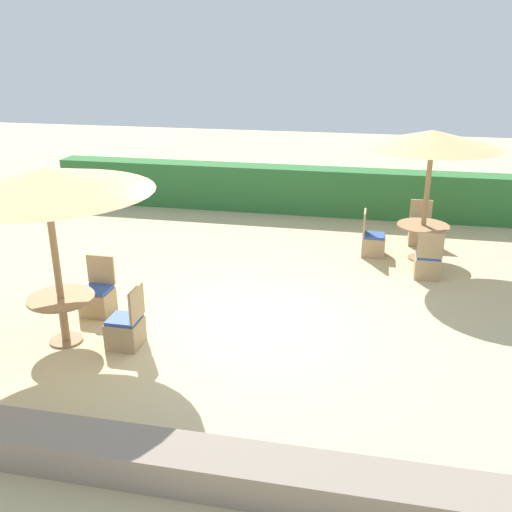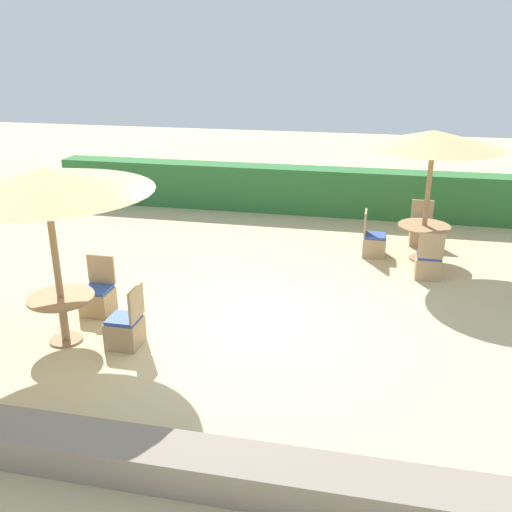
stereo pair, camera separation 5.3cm
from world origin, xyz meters
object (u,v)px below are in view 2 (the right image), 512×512
object	(u,v)px
parasol_back_right	(434,139)
patio_chair_back_right_south	(428,264)
patio_chair_front_left_east	(126,329)
round_table_front_left	(62,307)
patio_chair_front_left_north	(98,298)
patio_chair_back_right_north	(421,232)
patio_chair_back_right_west	(373,243)
round_table_back_right	(423,233)
parasol_front_left	(45,180)

from	to	relation	value
parasol_back_right	patio_chair_back_right_south	bearing A→B (deg)	-86.68
patio_chair_front_left_east	parasol_back_right	xyz separation A→B (m)	(4.36, 4.50, 2.14)
round_table_front_left	patio_chair_front_left_north	distance (m)	0.99
patio_chair_front_left_north	patio_chair_back_right_north	size ratio (longest dim) A/B	1.00
parasol_back_right	patio_chair_back_right_west	world-z (taller)	parasol_back_right
parasol_back_right	round_table_back_right	world-z (taller)	parasol_back_right
parasol_front_left	patio_chair_front_left_east	bearing A→B (deg)	3.65
round_table_front_left	patio_chair_back_right_north	xyz separation A→B (m)	(5.33, 5.52, -0.28)
parasol_back_right	patio_chair_front_left_east	bearing A→B (deg)	-134.10
round_table_front_left	patio_chair_front_left_north	bearing A→B (deg)	86.49
parasol_back_right	round_table_back_right	xyz separation A→B (m)	(0.00, 0.00, -1.85)
patio_chair_front_left_north	patio_chair_back_right_west	size ratio (longest dim) A/B	1.00
patio_chair_front_left_east	parasol_back_right	bearing A→B (deg)	-44.10
round_table_back_right	patio_chair_back_right_west	xyz separation A→B (m)	(-0.96, 0.02, -0.30)
patio_chair_front_left_east	parasol_back_right	size ratio (longest dim) A/B	0.36
round_table_front_left	patio_chair_front_left_north	world-z (taller)	patio_chair_front_left_north
parasol_back_right	round_table_back_right	size ratio (longest dim) A/B	2.55
round_table_back_right	patio_chair_back_right_south	xyz separation A→B (m)	(0.06, -0.96, -0.30)
patio_chair_front_left_north	parasol_back_right	distance (m)	6.72
round_table_front_left	patio_chair_front_left_east	world-z (taller)	patio_chair_front_left_east
parasol_back_right	patio_chair_back_right_north	world-z (taller)	parasol_back_right
parasol_front_left	patio_chair_back_right_west	bearing A→B (deg)	46.58
round_table_front_left	patio_chair_front_left_north	xyz separation A→B (m)	(0.06, 0.95, -0.28)
round_table_front_left	round_table_back_right	distance (m)	7.00
round_table_back_right	patio_chair_back_right_north	world-z (taller)	patio_chair_back_right_north
patio_chair_front_left_east	patio_chair_back_right_west	size ratio (longest dim) A/B	1.00
round_table_front_left	parasol_back_right	distance (m)	7.24
patio_chair_front_left_north	round_table_back_right	size ratio (longest dim) A/B	0.91
patio_chair_front_left_east	patio_chair_back_right_north	size ratio (longest dim) A/B	1.00
patio_chair_front_left_east	patio_chair_back_right_north	distance (m)	7.00
parasol_front_left	patio_chair_back_right_west	size ratio (longest dim) A/B	3.11
patio_chair_front_left_north	round_table_back_right	distance (m)	6.38
round_table_front_left	round_table_back_right	bearing A→B (deg)	40.73
round_table_front_left	patio_chair_back_right_west	distance (m)	6.32
parasol_back_right	patio_chair_back_right_south	world-z (taller)	parasol_back_right
round_table_back_right	patio_chair_back_right_west	bearing A→B (deg)	178.67
patio_chair_front_left_north	patio_chair_back_right_north	world-z (taller)	same
patio_chair_front_left_north	round_table_back_right	xyz separation A→B (m)	(5.24, 3.62, 0.30)
patio_chair_back_right_south	parasol_front_left	bearing A→B (deg)	-146.10
round_table_back_right	patio_chair_back_right_north	bearing A→B (deg)	88.43
round_table_front_left	patio_chair_front_left_east	size ratio (longest dim) A/B	1.02
patio_chair_back_right_north	patio_chair_back_right_west	size ratio (longest dim) A/B	1.00
parasol_back_right	patio_chair_back_right_west	bearing A→B (deg)	178.67
parasol_front_left	parasol_back_right	distance (m)	7.00
round_table_back_right	patio_chair_back_right_north	xyz separation A→B (m)	(0.03, 0.95, -0.30)
parasol_front_left	patio_chair_front_left_north	distance (m)	2.35
parasol_back_right	patio_chair_back_right_north	distance (m)	2.35
parasol_front_left	patio_chair_back_right_north	bearing A→B (deg)	46.00
patio_chair_back_right_north	parasol_back_right	bearing A→B (deg)	88.43
patio_chair_front_left_north	patio_chair_back_right_west	world-z (taller)	same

